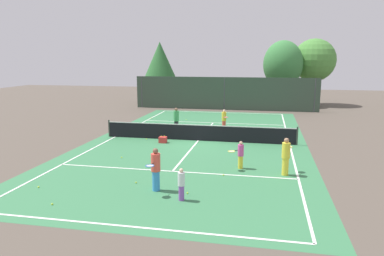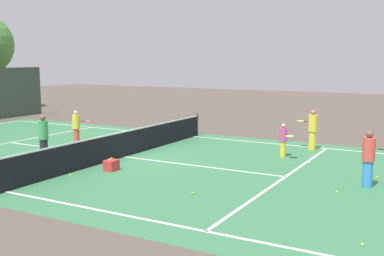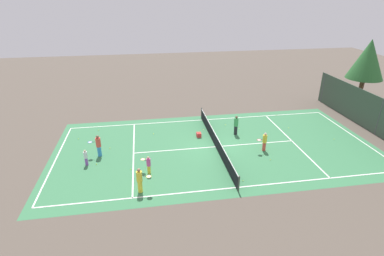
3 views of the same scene
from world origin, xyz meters
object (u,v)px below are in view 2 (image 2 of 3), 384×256
(tennis_ball_4, at_px, (377,177))
(tennis_ball_12, at_px, (70,175))
(tennis_ball_2, at_px, (5,172))
(tennis_ball_9, at_px, (8,163))
(player_4, at_px, (312,129))
(ball_crate, at_px, (111,165))
(player_2, at_px, (77,127))
(tennis_ball_8, at_px, (337,192))
(tennis_ball_10, at_px, (362,244))
(player_3, at_px, (369,158))
(tennis_ball_5, at_px, (192,193))
(player_5, at_px, (283,140))
(tennis_ball_11, at_px, (310,163))
(player_0, at_px, (43,137))
(tennis_ball_7, at_px, (176,137))
(tennis_ball_3, at_px, (100,139))

(tennis_ball_4, relative_size, tennis_ball_12, 1.00)
(tennis_ball_2, distance_m, tennis_ball_9, 1.39)
(player_4, relative_size, ball_crate, 3.70)
(player_2, height_order, tennis_ball_8, player_2)
(tennis_ball_9, xyz_separation_m, tennis_ball_10, (-1.64, -12.38, 0.00))
(tennis_ball_4, bearing_deg, player_3, 175.71)
(tennis_ball_5, bearing_deg, player_5, -5.63)
(ball_crate, height_order, tennis_ball_4, ball_crate)
(tennis_ball_2, bearing_deg, player_5, -46.07)
(tennis_ball_11, bearing_deg, player_3, -135.24)
(tennis_ball_4, distance_m, tennis_ball_11, 2.65)
(player_0, bearing_deg, tennis_ball_2, -170.68)
(player_2, xyz_separation_m, tennis_ball_5, (-4.31, -8.23, -0.74))
(player_5, height_order, tennis_ball_7, player_5)
(ball_crate, bearing_deg, tennis_ball_4, -67.90)
(ball_crate, height_order, tennis_ball_5, ball_crate)
(player_5, xyz_separation_m, tennis_ball_5, (-6.08, 0.60, -0.64))
(tennis_ball_8, bearing_deg, ball_crate, 97.27)
(player_4, xyz_separation_m, player_5, (-2.01, 0.57, -0.19))
(tennis_ball_5, height_order, tennis_ball_10, same)
(player_3, bearing_deg, player_2, 84.41)
(ball_crate, distance_m, tennis_ball_2, 3.48)
(player_5, height_order, tennis_ball_3, player_5)
(player_2, bearing_deg, tennis_ball_4, -89.77)
(tennis_ball_4, distance_m, tennis_ball_5, 6.08)
(tennis_ball_3, bearing_deg, tennis_ball_8, -107.76)
(player_3, distance_m, tennis_ball_3, 12.62)
(tennis_ball_10, bearing_deg, player_2, 65.70)
(tennis_ball_12, bearing_deg, ball_crate, -27.53)
(tennis_ball_7, relative_size, tennis_ball_10, 1.00)
(tennis_ball_4, xyz_separation_m, tennis_ball_9, (-4.27, 11.85, 0.00))
(player_4, xyz_separation_m, tennis_ball_9, (-8.00, 8.78, -0.83))
(player_3, distance_m, tennis_ball_4, 1.52)
(player_4, height_order, player_5, player_4)
(player_0, relative_size, player_4, 1.02)
(tennis_ball_7, bearing_deg, tennis_ball_4, -110.83)
(tennis_ball_12, bearing_deg, player_4, -34.13)
(player_3, xyz_separation_m, tennis_ball_2, (-3.96, 10.74, -0.84))
(player_5, xyz_separation_m, tennis_ball_10, (-7.63, -4.16, -0.64))
(tennis_ball_4, relative_size, tennis_ball_11, 1.00)
(player_3, distance_m, player_4, 5.80)
(tennis_ball_7, distance_m, tennis_ball_10, 13.94)
(player_2, distance_m, player_5, 9.01)
(player_0, xyz_separation_m, tennis_ball_2, (-2.03, -0.33, -0.84))
(tennis_ball_9, distance_m, tennis_ball_10, 12.49)
(player_4, relative_size, tennis_ball_11, 25.22)
(tennis_ball_10, bearing_deg, tennis_ball_4, 5.15)
(player_2, bearing_deg, player_5, -78.70)
(player_4, height_order, tennis_ball_4, player_4)
(tennis_ball_4, bearing_deg, tennis_ball_12, 117.51)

